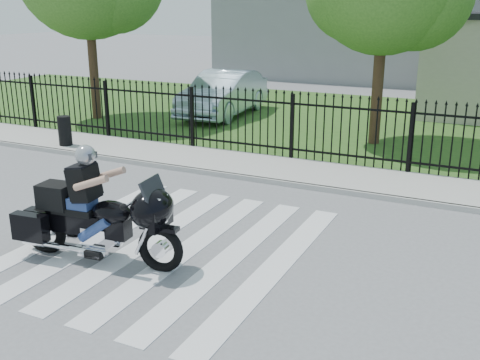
% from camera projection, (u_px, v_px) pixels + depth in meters
% --- Properties ---
extents(ground, '(120.00, 120.00, 0.00)m').
position_uv_depth(ground, '(168.00, 245.00, 9.69)').
color(ground, slate).
rests_on(ground, ground).
extents(crosswalk, '(5.00, 5.50, 0.01)m').
position_uv_depth(crosswalk, '(168.00, 245.00, 9.69)').
color(crosswalk, silver).
rests_on(crosswalk, ground).
extents(sidewalk, '(40.00, 2.00, 0.12)m').
position_uv_depth(sidewalk, '(277.00, 169.00, 13.97)').
color(sidewalk, '#ADAAA3').
rests_on(sidewalk, ground).
extents(curb, '(40.00, 0.12, 0.12)m').
position_uv_depth(curb, '(261.00, 180.00, 13.11)').
color(curb, '#ADAAA3').
rests_on(curb, ground).
extents(grass_strip, '(40.00, 12.00, 0.02)m').
position_uv_depth(grass_strip, '(351.00, 121.00, 20.01)').
color(grass_strip, '#27551D').
rests_on(grass_strip, ground).
extents(iron_fence, '(26.00, 0.04, 1.80)m').
position_uv_depth(iron_fence, '(292.00, 128.00, 14.58)').
color(iron_fence, black).
rests_on(iron_fence, ground).
extents(motorcycle_rider, '(2.96, 1.09, 1.96)m').
position_uv_depth(motorcycle_rider, '(93.00, 213.00, 8.92)').
color(motorcycle_rider, black).
rests_on(motorcycle_rider, ground).
extents(parked_car, '(2.04, 5.06, 1.64)m').
position_uv_depth(parked_car, '(223.00, 94.00, 20.74)').
color(parked_car, '#ABC5D7').
rests_on(parked_car, grass_strip).
extents(litter_bin, '(0.42, 0.42, 0.84)m').
position_uv_depth(litter_bin, '(65.00, 131.00, 16.00)').
color(litter_bin, black).
rests_on(litter_bin, sidewalk).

